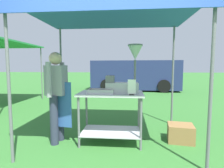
{
  "coord_description": "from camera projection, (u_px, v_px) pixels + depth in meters",
  "views": [
    {
      "loc": [
        0.28,
        -2.18,
        1.36
      ],
      "look_at": [
        -0.02,
        1.18,
        1.03
      ],
      "focal_mm": 29.14,
      "sensor_mm": 36.0,
      "label": 1
    }
  ],
  "objects": [
    {
      "name": "ground_plane",
      "position": [
        122.0,
        97.0,
        8.27
      ],
      "size": [
        70.0,
        70.0,
        0.0
      ],
      "primitive_type": "plane",
      "color": "#33702D"
    },
    {
      "name": "stall_canopy",
      "position": [
        111.0,
        17.0,
        3.18
      ],
      "size": [
        2.85,
        2.16,
        2.31
      ],
      "color": "slate",
      "rests_on": "ground"
    },
    {
      "name": "menu_sign",
      "position": [
        132.0,
        88.0,
        2.92
      ],
      "size": [
        0.13,
        0.05,
        0.25
      ],
      "color": "black",
      "rests_on": "donut_cart"
    },
    {
      "name": "supply_crate",
      "position": [
        180.0,
        133.0,
        3.3
      ],
      "size": [
        0.49,
        0.44,
        0.31
      ],
      "color": "olive",
      "rests_on": "ground"
    },
    {
      "name": "vendor",
      "position": [
        57.0,
        92.0,
        3.2
      ],
      "size": [
        0.46,
        0.54,
        1.61
      ],
      "color": "#2D3347",
      "rests_on": "ground"
    },
    {
      "name": "donut_cart",
      "position": [
        111.0,
        107.0,
        3.23
      ],
      "size": [
        1.12,
        0.68,
        0.9
      ],
      "color": "#B7B7BC",
      "rests_on": "ground"
    },
    {
      "name": "van_navy",
      "position": [
        135.0,
        75.0,
        10.61
      ],
      "size": [
        5.03,
        2.36,
        1.69
      ],
      "color": "navy",
      "rests_on": "ground"
    },
    {
      "name": "donut_fryer",
      "position": [
        125.0,
        76.0,
        3.15
      ],
      "size": [
        0.63,
        0.28,
        0.83
      ],
      "color": "#B7B7BC",
      "rests_on": "donut_cart"
    },
    {
      "name": "donut_tray",
      "position": [
        101.0,
        92.0,
        3.11
      ],
      "size": [
        0.44,
        0.28,
        0.07
      ],
      "color": "#B7B7BC",
      "rests_on": "donut_cart"
    }
  ]
}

